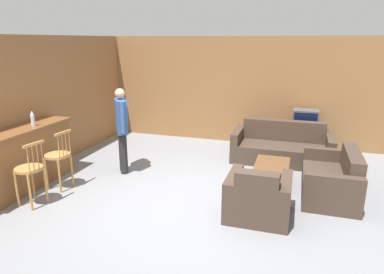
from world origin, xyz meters
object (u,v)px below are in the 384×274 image
(coffee_table, at_px, (272,167))
(tv, at_px, (305,120))
(person_by_window, at_px, (122,126))
(loveseat_right, at_px, (333,180))
(bar_chair_mid, at_px, (58,158))
(tv_unit, at_px, (303,141))
(bar_chair_near, at_px, (30,172))
(armchair_near, at_px, (258,199))
(bottle, at_px, (33,118))
(couch_far, at_px, (282,148))

(coffee_table, height_order, tv, tv)
(coffee_table, distance_m, person_by_window, 2.89)
(loveseat_right, relative_size, person_by_window, 0.91)
(bar_chair_mid, xyz_separation_m, tv_unit, (4.04, 3.42, -0.29))
(bar_chair_near, distance_m, person_by_window, 1.85)
(bar_chair_near, xyz_separation_m, person_by_window, (0.68, 1.68, 0.38))
(bar_chair_mid, xyz_separation_m, armchair_near, (3.41, 0.00, -0.26))
(bar_chair_mid, relative_size, tv_unit, 0.97)
(tv, xyz_separation_m, bottle, (-4.53, -3.36, 0.46))
(bar_chair_mid, distance_m, loveseat_right, 4.64)
(tv_unit, bearing_deg, person_by_window, -144.43)
(couch_far, bearing_deg, bottle, -148.14)
(couch_far, relative_size, coffee_table, 2.34)
(tv, distance_m, bottle, 5.66)
(couch_far, distance_m, bottle, 4.90)
(coffee_table, bearing_deg, loveseat_right, -9.81)
(couch_far, bearing_deg, armchair_near, -94.16)
(bar_chair_near, relative_size, loveseat_right, 0.70)
(coffee_table, bearing_deg, bar_chair_mid, -160.12)
(bar_chair_mid, distance_m, couch_far, 4.45)
(bar_chair_mid, height_order, armchair_near, bar_chair_mid)
(armchair_near, height_order, tv_unit, armchair_near)
(couch_far, distance_m, tv, 1.04)
(tv_unit, height_order, tv, tv)
(couch_far, bearing_deg, person_by_window, -151.64)
(coffee_table, xyz_separation_m, bottle, (-3.99, -1.21, 0.87))
(loveseat_right, xyz_separation_m, coffee_table, (-1.00, 0.17, 0.05))
(bar_chair_near, height_order, loveseat_right, bar_chair_near)
(loveseat_right, xyz_separation_m, tv_unit, (-0.46, 2.33, -0.03))
(bar_chair_near, distance_m, bottle, 1.09)
(armchair_near, distance_m, tv, 3.50)
(bar_chair_near, height_order, person_by_window, person_by_window)
(tv_unit, bearing_deg, couch_far, -117.98)
(bar_chair_mid, relative_size, armchair_near, 1.15)
(bar_chair_mid, bearing_deg, bar_chair_near, -90.01)
(armchair_near, height_order, bottle, bottle)
(armchair_near, height_order, tv, tv)
(armchair_near, distance_m, tv_unit, 3.47)
(coffee_table, height_order, bottle, bottle)
(tv_unit, height_order, person_by_window, person_by_window)
(bar_chair_mid, bearing_deg, bottle, 173.82)
(bar_chair_near, relative_size, couch_far, 0.51)
(bar_chair_mid, relative_size, coffee_table, 1.19)
(tv_unit, relative_size, bottle, 3.63)
(loveseat_right, bearing_deg, bar_chair_mid, -166.35)
(coffee_table, xyz_separation_m, tv_unit, (0.54, 2.15, -0.08))
(bar_chair_near, xyz_separation_m, tv_unit, (4.04, 4.08, -0.29))
(loveseat_right, bearing_deg, bottle, -168.22)
(tv_unit, bearing_deg, bottle, -143.36)
(tv_unit, bearing_deg, loveseat_right, -78.71)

